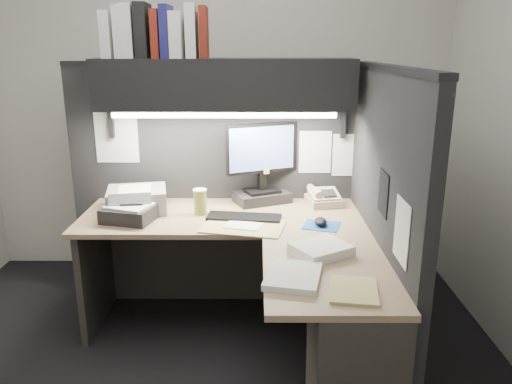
% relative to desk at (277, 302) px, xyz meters
% --- Properties ---
extents(floor, '(3.50, 3.50, 0.00)m').
position_rel_desk_xyz_m(floor, '(-0.43, 0.00, -0.44)').
color(floor, black).
rests_on(floor, ground).
extents(wall_back, '(3.50, 0.04, 2.70)m').
position_rel_desk_xyz_m(wall_back, '(-0.43, 1.50, 0.91)').
color(wall_back, silver).
rests_on(wall_back, floor).
extents(wall_front, '(3.50, 0.04, 2.70)m').
position_rel_desk_xyz_m(wall_front, '(-0.43, -1.50, 0.91)').
color(wall_front, silver).
rests_on(wall_front, floor).
extents(partition_back, '(1.90, 0.06, 1.60)m').
position_rel_desk_xyz_m(partition_back, '(-0.40, 0.93, 0.36)').
color(partition_back, black).
rests_on(partition_back, floor).
extents(partition_right, '(0.06, 1.50, 1.60)m').
position_rel_desk_xyz_m(partition_right, '(0.55, 0.18, 0.36)').
color(partition_right, black).
rests_on(partition_right, floor).
extents(desk, '(1.70, 1.53, 0.73)m').
position_rel_desk_xyz_m(desk, '(0.00, 0.00, 0.00)').
color(desk, '#8F7A5B').
rests_on(desk, floor).
extents(overhead_shelf, '(1.55, 0.34, 0.30)m').
position_rel_desk_xyz_m(overhead_shelf, '(-0.30, 0.75, 1.06)').
color(overhead_shelf, black).
rests_on(overhead_shelf, partition_back).
extents(task_light_tube, '(1.32, 0.04, 0.04)m').
position_rel_desk_xyz_m(task_light_tube, '(-0.30, 0.61, 0.89)').
color(task_light_tube, white).
rests_on(task_light_tube, overhead_shelf).
extents(monitor, '(0.46, 0.33, 0.52)m').
position_rel_desk_xyz_m(monitor, '(-0.08, 0.82, 0.49)').
color(monitor, black).
rests_on(monitor, desk).
extents(keyboard, '(0.45, 0.20, 0.02)m').
position_rel_desk_xyz_m(keyboard, '(-0.18, 0.48, 0.30)').
color(keyboard, black).
rests_on(keyboard, desk).
extents(mousepad, '(0.24, 0.23, 0.00)m').
position_rel_desk_xyz_m(mousepad, '(0.26, 0.37, 0.29)').
color(mousepad, '#1B4997').
rests_on(mousepad, desk).
extents(mouse, '(0.08, 0.12, 0.04)m').
position_rel_desk_xyz_m(mouse, '(0.26, 0.37, 0.31)').
color(mouse, black).
rests_on(mouse, mousepad).
extents(telephone, '(0.24, 0.25, 0.08)m').
position_rel_desk_xyz_m(telephone, '(0.33, 0.77, 0.33)').
color(telephone, '#B9A88E').
rests_on(telephone, desk).
extents(coffee_cup, '(0.10, 0.10, 0.15)m').
position_rel_desk_xyz_m(coffee_cup, '(-0.45, 0.58, 0.36)').
color(coffee_cup, '#A7B649').
rests_on(coffee_cup, desk).
extents(printer, '(0.41, 0.37, 0.14)m').
position_rel_desk_xyz_m(printer, '(-0.85, 0.64, 0.36)').
color(printer, gray).
rests_on(printer, desk).
extents(notebook_stack, '(0.33, 0.30, 0.08)m').
position_rel_desk_xyz_m(notebook_stack, '(-0.86, 0.46, 0.33)').
color(notebook_stack, black).
rests_on(notebook_stack, desk).
extents(open_folder, '(0.50, 0.38, 0.01)m').
position_rel_desk_xyz_m(open_folder, '(-0.18, 0.34, 0.29)').
color(open_folder, tan).
rests_on(open_folder, desk).
extents(paper_stack_a, '(0.34, 0.32, 0.05)m').
position_rel_desk_xyz_m(paper_stack_a, '(0.21, -0.04, 0.31)').
color(paper_stack_a, white).
rests_on(paper_stack_a, desk).
extents(paper_stack_b, '(0.29, 0.33, 0.03)m').
position_rel_desk_xyz_m(paper_stack_b, '(0.06, -0.32, 0.30)').
color(paper_stack_b, white).
rests_on(paper_stack_b, desk).
extents(manila_stack, '(0.23, 0.28, 0.01)m').
position_rel_desk_xyz_m(manila_stack, '(0.30, -0.43, 0.29)').
color(manila_stack, tan).
rests_on(manila_stack, desk).
extents(binder_row, '(0.61, 0.25, 0.31)m').
position_rel_desk_xyz_m(binder_row, '(-0.71, 0.74, 1.35)').
color(binder_row, white).
rests_on(binder_row, overhead_shelf).
extents(pinned_papers, '(1.76, 1.31, 0.51)m').
position_rel_desk_xyz_m(pinned_papers, '(-0.00, 0.56, 0.61)').
color(pinned_papers, white).
rests_on(pinned_papers, partition_back).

